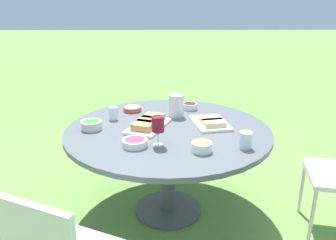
{
  "coord_description": "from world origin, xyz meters",
  "views": [
    {
      "loc": [
        0.02,
        2.25,
        1.56
      ],
      "look_at": [
        0.0,
        0.0,
        0.77
      ],
      "focal_mm": 35.0,
      "sensor_mm": 36.0,
      "label": 1
    }
  ],
  "objects": [
    {
      "name": "dining_table",
      "position": [
        0.0,
        0.0,
        0.62
      ],
      "size": [
        1.5,
        1.5,
        0.71
      ],
      "color": "#4C4C51",
      "rests_on": "ground_plane"
    },
    {
      "name": "cup_water_far",
      "position": [
        -0.48,
        0.37,
        0.76
      ],
      "size": [
        0.08,
        0.08,
        0.11
      ],
      "color": "silver",
      "rests_on": "dining_table"
    },
    {
      "name": "platter_bread_main",
      "position": [
        0.14,
        -0.01,
        0.74
      ],
      "size": [
        0.35,
        0.45,
        0.07
      ],
      "color": "white",
      "rests_on": "dining_table"
    },
    {
      "name": "ground_plane",
      "position": [
        0.0,
        0.0,
        0.0
      ],
      "size": [
        40.0,
        40.0,
        0.0
      ],
      "primitive_type": "plane",
      "color": "#668E42"
    },
    {
      "name": "water_pitcher",
      "position": [
        -0.07,
        -0.26,
        0.8
      ],
      "size": [
        0.13,
        0.12,
        0.18
      ],
      "color": "silver",
      "rests_on": "dining_table"
    },
    {
      "name": "wine_glass",
      "position": [
        0.07,
        0.32,
        0.85
      ],
      "size": [
        0.08,
        0.08,
        0.19
      ],
      "color": "silver",
      "rests_on": "dining_table"
    },
    {
      "name": "bowl_dip_cream",
      "position": [
        0.3,
        -0.4,
        0.73
      ],
      "size": [
        0.15,
        0.15,
        0.04
      ],
      "color": "#B74733",
      "rests_on": "dining_table"
    },
    {
      "name": "cup_water_near",
      "position": [
        0.43,
        -0.19,
        0.76
      ],
      "size": [
        0.07,
        0.07,
        0.1
      ],
      "color": "silver",
      "rests_on": "dining_table"
    },
    {
      "name": "platter_charcuterie",
      "position": [
        -0.32,
        -0.05,
        0.73
      ],
      "size": [
        0.3,
        0.39,
        0.06
      ],
      "color": "white",
      "rests_on": "dining_table"
    },
    {
      "name": "bowl_olives",
      "position": [
        -0.19,
        -0.44,
        0.74
      ],
      "size": [
        0.13,
        0.13,
        0.05
      ],
      "color": "silver",
      "rests_on": "dining_table"
    },
    {
      "name": "bowl_salad",
      "position": [
        0.55,
        0.03,
        0.75
      ],
      "size": [
        0.15,
        0.15,
        0.06
      ],
      "color": "silver",
      "rests_on": "dining_table"
    },
    {
      "name": "bowl_fries",
      "position": [
        -0.2,
        0.42,
        0.74
      ],
      "size": [
        0.12,
        0.12,
        0.06
      ],
      "color": "white",
      "rests_on": "dining_table"
    },
    {
      "name": "bowl_dip_red",
      "position": [
        0.21,
        0.33,
        0.74
      ],
      "size": [
        0.16,
        0.16,
        0.05
      ],
      "color": "white",
      "rests_on": "dining_table"
    }
  ]
}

